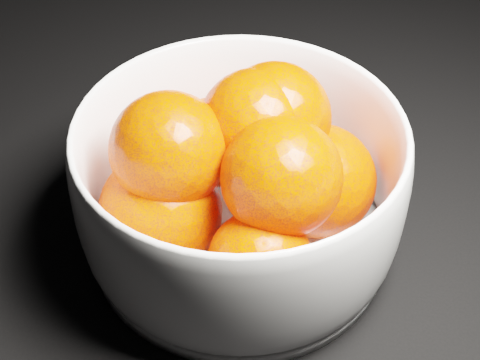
# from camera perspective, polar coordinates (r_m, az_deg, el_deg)

# --- Properties ---
(bowl) EXTENTS (0.25, 0.25, 0.12)m
(bowl) POSITION_cam_1_polar(r_m,az_deg,el_deg) (0.51, -0.00, -0.50)
(bowl) COLOR white
(bowl) RESTS_ON ground
(orange_pile) EXTENTS (0.21, 0.20, 0.14)m
(orange_pile) POSITION_cam_1_polar(r_m,az_deg,el_deg) (0.50, 0.10, 0.98)
(orange_pile) COLOR #FF3100
(orange_pile) RESTS_ON bowl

